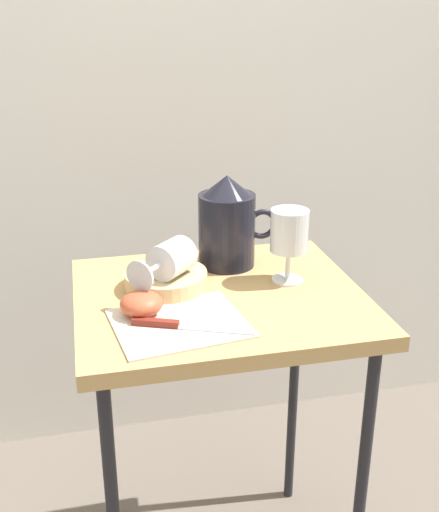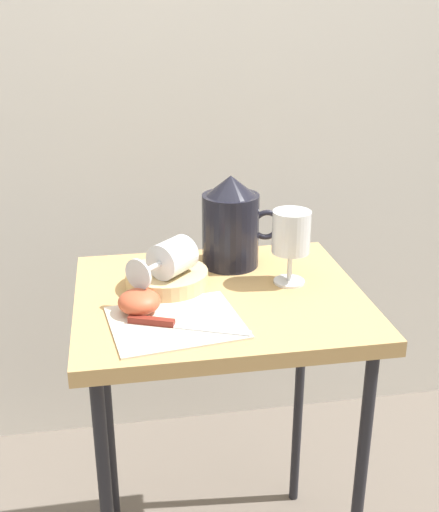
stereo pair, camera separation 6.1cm
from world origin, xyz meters
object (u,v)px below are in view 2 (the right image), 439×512
(basket_tray, at_px, (167,279))
(wine_glass_upright, at_px, (291,236))
(apple_half_left, at_px, (139,302))
(knife, at_px, (170,324))
(pitcher, at_px, (231,229))
(wine_glass_tipped_near, at_px, (171,258))
(table, at_px, (220,328))

(basket_tray, height_order, wine_glass_upright, wine_glass_upright)
(basket_tray, distance_m, apple_half_left, 0.13)
(knife, bearing_deg, apple_half_left, 128.66)
(pitcher, xyz_separation_m, wine_glass_tipped_near, (-0.14, -0.12, -0.01))
(pitcher, relative_size, wine_glass_tipped_near, 1.36)
(pitcher, relative_size, wine_glass_upright, 1.31)
(wine_glass_tipped_near, bearing_deg, apple_half_left, -127.38)
(table, bearing_deg, wine_glass_upright, 10.45)
(pitcher, distance_m, wine_glass_tipped_near, 0.18)
(wine_glass_upright, xyz_separation_m, wine_glass_tipped_near, (-0.24, -0.00, -0.03))
(pitcher, xyz_separation_m, knife, (-0.16, -0.27, -0.07))
(apple_half_left, relative_size, knife, 0.37)
(wine_glass_upright, bearing_deg, knife, -149.50)
(table, relative_size, apple_half_left, 9.41)
(wine_glass_tipped_near, relative_size, apple_half_left, 1.87)
(apple_half_left, bearing_deg, pitcher, 44.32)
(basket_tray, bearing_deg, wine_glass_tipped_near, -72.80)
(wine_glass_tipped_near, relative_size, knife, 0.70)
(basket_tray, xyz_separation_m, wine_glass_tipped_near, (0.01, -0.02, 0.05))
(pitcher, distance_m, apple_half_left, 0.30)
(wine_glass_tipped_near, bearing_deg, knife, -96.63)
(table, distance_m, wine_glass_tipped_near, 0.18)
(pitcher, distance_m, knife, 0.32)
(wine_glass_upright, height_order, apple_half_left, wine_glass_upright)
(table, xyz_separation_m, wine_glass_tipped_near, (-0.09, 0.03, 0.15))
(basket_tray, height_order, apple_half_left, apple_half_left)
(table, xyz_separation_m, wine_glass_upright, (0.15, 0.03, 0.18))
(apple_half_left, bearing_deg, wine_glass_upright, 16.18)
(pitcher, bearing_deg, apple_half_left, -135.68)
(basket_tray, bearing_deg, table, -26.09)
(wine_glass_tipped_near, bearing_deg, table, -16.17)
(table, xyz_separation_m, pitcher, (0.05, 0.14, 0.16))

